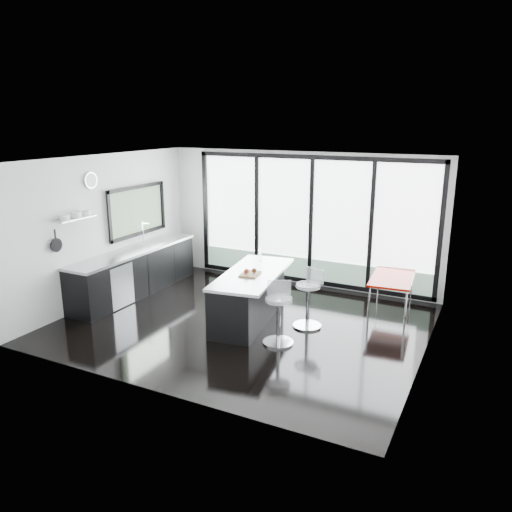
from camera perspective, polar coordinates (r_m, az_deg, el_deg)
The scene contains 11 objects.
floor at distance 8.75m, azimuth -1.48°, elevation -7.67°, with size 6.00×5.00×0.00m, color black.
ceiling at distance 8.08m, azimuth -1.61°, elevation 10.93°, with size 6.00×5.00×0.00m, color white.
wall_back at distance 10.42m, azimuth 6.18°, elevation 3.36°, with size 6.00×0.09×2.80m.
wall_front at distance 6.30m, azimuth -12.31°, elevation -3.75°, with size 6.00×0.00×2.80m, color silver.
wall_left at distance 10.18m, azimuth -15.78°, elevation 4.25°, with size 0.26×5.00×2.80m.
wall_right at distance 7.43m, azimuth 19.34°, elevation -1.34°, with size 0.00×5.00×2.80m, color silver.
counter_cabinets at distance 10.34m, azimuth -13.64°, elevation -1.71°, with size 0.69×3.24×1.36m.
island at distance 8.74m, azimuth -0.81°, elevation -4.54°, with size 1.22×2.27×1.15m.
bar_stool_near at distance 7.86m, azimuth 2.58°, elevation -7.40°, with size 0.48×0.48×0.77m, color silver.
bar_stool_far at distance 8.51m, azimuth 5.92°, elevation -5.64°, with size 0.49×0.49×0.77m, color silver.
red_table at distance 9.44m, azimuth 15.18°, elevation -4.28°, with size 0.72×1.26×0.67m, color #830900.
Camera 1 is at (3.80, -7.10, 3.43)m, focal length 35.00 mm.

